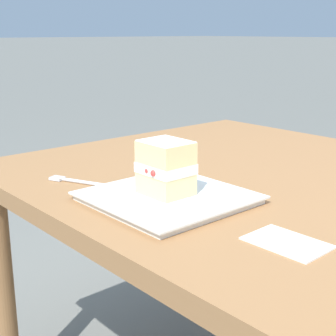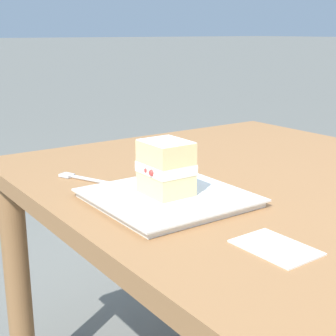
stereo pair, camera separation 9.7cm
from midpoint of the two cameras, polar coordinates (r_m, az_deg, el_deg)
dessert_plate at (r=0.99m, az=-2.82°, el=-3.44°), size 0.28×0.28×0.02m
cake_slice at (r=0.98m, az=-3.12°, el=-0.00°), size 0.10×0.09×0.11m
dessert_fork at (r=1.14m, az=-12.58°, el=-1.53°), size 0.16×0.08×0.01m
paper_napkin at (r=0.81m, az=10.03°, el=-8.41°), size 0.13×0.09×0.00m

